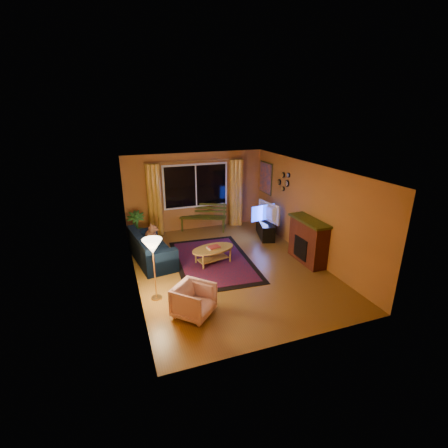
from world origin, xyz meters
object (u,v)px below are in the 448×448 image
object	(u,v)px
sofa	(152,247)
coffee_table	(213,255)
bench	(203,224)
tv_console	(265,229)
armchair	(194,299)
floor_lamp	(154,270)

from	to	relation	value
sofa	coffee_table	distance (m)	1.62
bench	tv_console	distance (m)	2.04
bench	armchair	distance (m)	4.66
armchair	coffee_table	distance (m)	2.28
coffee_table	armchair	bearing A→B (deg)	-117.28
tv_console	coffee_table	bearing A→B (deg)	-134.28
bench	coffee_table	world-z (taller)	bench
coffee_table	floor_lamp	bearing A→B (deg)	-144.27
floor_lamp	coffee_table	distance (m)	2.08
bench	armchair	xyz separation A→B (m)	(-1.49, -4.42, 0.13)
sofa	bench	bearing A→B (deg)	33.56
sofa	tv_console	xyz separation A→B (m)	(3.58, 0.55, -0.13)
coffee_table	sofa	bearing A→B (deg)	155.62
armchair	tv_console	world-z (taller)	armchair
sofa	coffee_table	xyz separation A→B (m)	(1.47, -0.66, -0.17)
bench	tv_console	size ratio (longest dim) A/B	1.28
floor_lamp	tv_console	distance (m)	4.48
armchair	tv_console	size ratio (longest dim) A/B	0.61
floor_lamp	coffee_table	xyz separation A→B (m)	(1.64, 1.18, -0.46)
bench	armchair	size ratio (longest dim) A/B	2.12
floor_lamp	bench	bearing A→B (deg)	59.73
tv_console	floor_lamp	bearing A→B (deg)	-131.67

